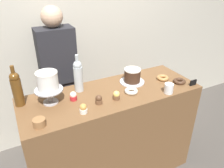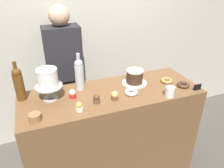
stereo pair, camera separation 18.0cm
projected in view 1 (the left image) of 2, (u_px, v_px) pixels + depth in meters
back_wall at (76, 30)px, 2.35m from camera, size 6.00×0.05×2.60m
display_counter at (112, 135)px, 2.06m from camera, size 1.54×0.56×0.95m
cake_stand_pedestal at (49, 94)px, 1.66m from camera, size 0.21×0.21×0.12m
white_layer_cake at (47, 81)px, 1.61m from camera, size 0.16×0.16×0.14m
silver_serving_platter at (132, 82)px, 2.00m from camera, size 0.23×0.23×0.01m
chocolate_round_cake at (132, 75)px, 1.97m from camera, size 0.15×0.15×0.12m
wine_bottle_clear at (78, 75)px, 1.80m from camera, size 0.08×0.08×0.33m
wine_bottle_amber at (17, 88)px, 1.61m from camera, size 0.08×0.08×0.33m
cupcake_caramel at (83, 109)px, 1.56m from camera, size 0.06×0.06×0.07m
cupcake_lemon at (116, 95)px, 1.73m from camera, size 0.06×0.06×0.07m
cupcake_chocolate at (99, 100)px, 1.67m from camera, size 0.06×0.06×0.07m
cupcake_vanilla at (73, 96)px, 1.72m from camera, size 0.06×0.06×0.07m
donut_chocolate at (179, 81)px, 1.99m from camera, size 0.11×0.11×0.03m
donut_sugar at (131, 91)px, 1.83m from camera, size 0.11×0.11×0.03m
donut_maple at (163, 78)px, 2.05m from camera, size 0.11×0.11×0.03m
cookie_stack at (39, 123)px, 1.43m from camera, size 0.08×0.08×0.05m
price_sign_chalkboard at (193, 83)px, 1.94m from camera, size 0.07×0.01×0.05m
coffee_cup_ceramic at (169, 88)px, 1.81m from camera, size 0.08×0.08×0.08m
barista_figure at (60, 81)px, 2.28m from camera, size 0.36×0.22×1.60m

